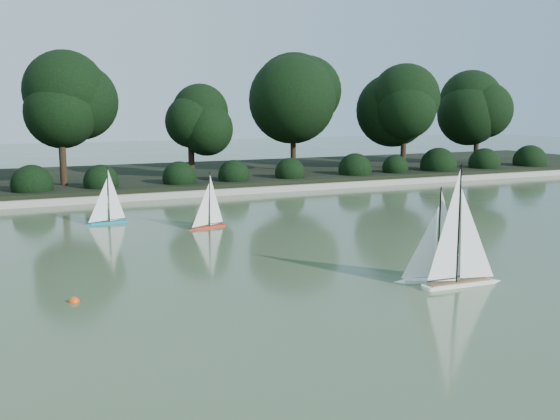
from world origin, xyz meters
The scene contains 10 objects.
ground centered at (0.00, 0.00, 0.00)m, with size 80.00×80.00×0.00m, color #324328.
pond_coping centered at (0.00, 9.00, 0.09)m, with size 40.00×0.35×0.18m, color gray.
far_bank centered at (0.00, 13.00, 0.15)m, with size 40.00×8.00×0.30m, color black.
tree_line centered at (1.23, 11.44, 2.64)m, with size 26.31×3.93×4.39m.
shrub_hedge centered at (0.00, 9.90, 0.45)m, with size 29.10×1.10×1.10m.
sailboat_white_a centered at (0.88, -1.02, 0.24)m, with size 1.05×0.61×1.50m.
sailboat_white_b centered at (1.28, -1.35, 0.29)m, with size 1.37×0.29×1.87m.
sailboat_orange centered at (-0.81, 4.31, 0.20)m, with size 0.92×0.37×1.27m.
sailboat_teal centered at (-2.68, 5.71, 0.21)m, with size 0.98×0.24×1.33m.
race_buoy centered at (-3.95, 0.16, 0.00)m, with size 0.14×0.14×0.14m, color #E6480C.
Camera 1 is at (-4.76, -8.14, 2.53)m, focal length 40.00 mm.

